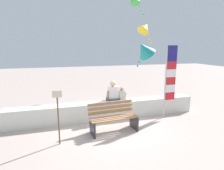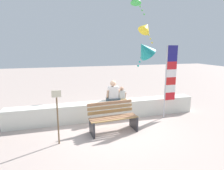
# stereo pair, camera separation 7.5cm
# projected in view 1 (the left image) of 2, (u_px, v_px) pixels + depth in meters

# --- Properties ---
(ground_plane) EXTENTS (40.00, 40.00, 0.00)m
(ground_plane) POSITION_uv_depth(u_px,v_px,m) (114.00, 128.00, 6.09)
(ground_plane) COLOR #B6A298
(seawall_ledge) EXTENTS (6.79, 0.50, 0.63)m
(seawall_ledge) POSITION_uv_depth(u_px,v_px,m) (107.00, 110.00, 6.85)
(seawall_ledge) COLOR silver
(seawall_ledge) RESTS_ON ground
(park_bench) EXTENTS (1.51, 0.71, 0.88)m
(park_bench) POSITION_uv_depth(u_px,v_px,m) (113.00, 118.00, 5.79)
(park_bench) COLOR #A27B49
(park_bench) RESTS_ON ground
(person_adult) EXTENTS (0.50, 0.36, 0.76)m
(person_adult) POSITION_uv_depth(u_px,v_px,m) (113.00, 93.00, 6.80)
(person_adult) COLOR #344049
(person_adult) RESTS_ON seawall_ledge
(person_child) EXTENTS (0.34, 0.25, 0.52)m
(person_child) POSITION_uv_depth(u_px,v_px,m) (122.00, 95.00, 6.91)
(person_child) COLOR tan
(person_child) RESTS_ON seawall_ledge
(flag_banner) EXTENTS (0.44, 0.05, 2.61)m
(flag_banner) POSITION_uv_depth(u_px,v_px,m) (169.00, 76.00, 6.75)
(flag_banner) COLOR #B7B7BC
(flag_banner) RESTS_ON ground
(kite_yellow) EXTENTS (0.91, 0.84, 1.13)m
(kite_yellow) POSITION_uv_depth(u_px,v_px,m) (145.00, 28.00, 9.03)
(kite_yellow) COLOR yellow
(kite_teal) EXTENTS (1.07, 0.91, 1.22)m
(kite_teal) POSITION_uv_depth(u_px,v_px,m) (144.00, 49.00, 7.80)
(kite_teal) COLOR teal
(sign_post) EXTENTS (0.24, 0.04, 1.47)m
(sign_post) POSITION_uv_depth(u_px,v_px,m) (58.00, 113.00, 4.91)
(sign_post) COLOR brown
(sign_post) RESTS_ON ground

